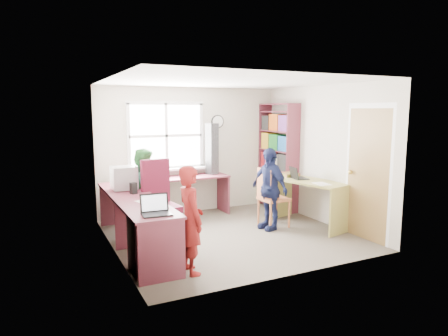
% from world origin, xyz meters
% --- Properties ---
extents(room, '(3.64, 3.44, 2.44)m').
position_xyz_m(room, '(0.01, 0.10, 1.22)').
color(room, '#4C453C').
rests_on(room, ground).
extents(l_desk, '(2.38, 2.95, 0.75)m').
position_xyz_m(l_desk, '(-1.31, -0.28, 0.46)').
color(l_desk, brown).
rests_on(l_desk, ground).
extents(right_desk, '(0.91, 1.47, 0.79)m').
position_xyz_m(right_desk, '(1.46, -0.07, 0.57)').
color(right_desk, tan).
rests_on(right_desk, ground).
extents(bookshelf, '(0.30, 1.02, 2.10)m').
position_xyz_m(bookshelf, '(1.65, 1.19, 1.00)').
color(bookshelf, brown).
rests_on(bookshelf, ground).
extents(swivel_chair, '(0.65, 0.65, 1.23)m').
position_xyz_m(swivel_chair, '(-1.07, 0.28, 0.53)').
color(swivel_chair, black).
rests_on(swivel_chair, ground).
extents(wooden_chair, '(0.45, 0.45, 1.01)m').
position_xyz_m(wooden_chair, '(0.81, 0.13, 0.55)').
color(wooden_chair, '#C06C40').
rests_on(wooden_chair, ground).
extents(crt_monitor, '(0.38, 0.34, 0.36)m').
position_xyz_m(crt_monitor, '(-1.51, 0.67, 0.93)').
color(crt_monitor, '#949397').
rests_on(crt_monitor, l_desk).
extents(laptop_left, '(0.36, 0.31, 0.23)m').
position_xyz_m(laptop_left, '(-1.49, -0.96, 0.81)').
color(laptop_left, black).
rests_on(laptop_left, l_desk).
extents(laptop_right, '(0.31, 0.35, 0.21)m').
position_xyz_m(laptop_right, '(1.37, 0.15, 0.83)').
color(laptop_right, black).
rests_on(laptop_right, right_desk).
extents(speaker_a, '(0.11, 0.11, 0.17)m').
position_xyz_m(speaker_a, '(-1.45, 0.31, 0.83)').
color(speaker_a, black).
rests_on(speaker_a, l_desk).
extents(speaker_b, '(0.10, 0.10, 0.19)m').
position_xyz_m(speaker_b, '(-1.51, 0.86, 0.84)').
color(speaker_b, black).
rests_on(speaker_b, l_desk).
extents(cd_tower, '(0.24, 0.22, 0.97)m').
position_xyz_m(cd_tower, '(0.34, 1.48, 1.24)').
color(cd_tower, black).
rests_on(cd_tower, l_desk).
extents(game_box, '(0.30, 0.30, 0.06)m').
position_xyz_m(game_box, '(1.41, 0.46, 0.81)').
color(game_box, red).
rests_on(game_box, right_desk).
extents(paper_a, '(0.31, 0.37, 0.00)m').
position_xyz_m(paper_a, '(-1.41, -0.31, 0.75)').
color(paper_a, white).
rests_on(paper_a, l_desk).
extents(paper_b, '(0.25, 0.33, 0.00)m').
position_xyz_m(paper_b, '(1.44, -0.42, 0.79)').
color(paper_b, white).
rests_on(paper_b, right_desk).
extents(potted_plant, '(0.16, 0.13, 0.27)m').
position_xyz_m(potted_plant, '(-0.73, 1.49, 0.89)').
color(potted_plant, '#2D6528').
rests_on(potted_plant, l_desk).
extents(person_red, '(0.32, 0.48, 1.32)m').
position_xyz_m(person_red, '(-1.10, -1.08, 0.66)').
color(person_red, maroon).
rests_on(person_red, ground).
extents(person_green, '(0.79, 0.84, 1.37)m').
position_xyz_m(person_green, '(-1.16, 0.76, 0.68)').
color(person_green, '#2D7131').
rests_on(person_green, ground).
extents(person_navy, '(0.46, 0.84, 1.36)m').
position_xyz_m(person_navy, '(0.74, 0.05, 0.68)').
color(person_navy, '#151B42').
rests_on(person_navy, ground).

